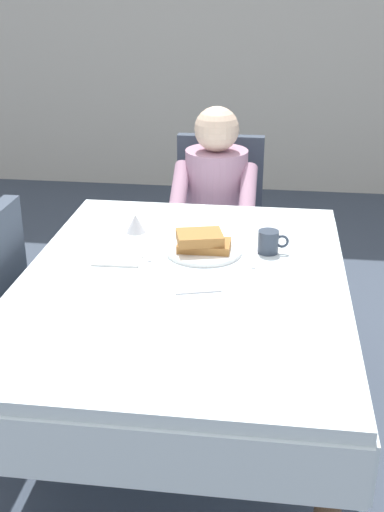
# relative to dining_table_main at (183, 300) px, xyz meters

# --- Properties ---
(ground_plane) EXTENTS (14.00, 14.00, 0.00)m
(ground_plane) POSITION_rel_dining_table_main_xyz_m (0.00, 0.00, -0.65)
(ground_plane) COLOR #3D4756
(dining_table_main) EXTENTS (1.12, 1.52, 0.74)m
(dining_table_main) POSITION_rel_dining_table_main_xyz_m (0.00, 0.00, 0.00)
(dining_table_main) COLOR silver
(dining_table_main) RESTS_ON ground
(chair_diner) EXTENTS (0.44, 0.45, 0.93)m
(chair_diner) POSITION_rel_dining_table_main_xyz_m (0.01, 1.17, -0.12)
(chair_diner) COLOR #384251
(chair_diner) RESTS_ON ground
(diner_person) EXTENTS (0.40, 0.43, 1.12)m
(diner_person) POSITION_rel_dining_table_main_xyz_m (0.01, 1.01, 0.02)
(diner_person) COLOR #B2849E
(diner_person) RESTS_ON ground
(plate_breakfast) EXTENTS (0.28, 0.28, 0.02)m
(plate_breakfast) POSITION_rel_dining_table_main_xyz_m (0.05, 0.22, 0.10)
(plate_breakfast) COLOR white
(plate_breakfast) RESTS_ON dining_table_main
(breakfast_stack) EXTENTS (0.21, 0.16, 0.06)m
(breakfast_stack) POSITION_rel_dining_table_main_xyz_m (0.04, 0.21, 0.14)
(breakfast_stack) COLOR #A36B33
(breakfast_stack) RESTS_ON plate_breakfast
(cup_coffee) EXTENTS (0.11, 0.08, 0.08)m
(cup_coffee) POSITION_rel_dining_table_main_xyz_m (0.28, 0.25, 0.13)
(cup_coffee) COLOR #333D4C
(cup_coffee) RESTS_ON dining_table_main
(syrup_pitcher) EXTENTS (0.08, 0.08, 0.07)m
(syrup_pitcher) POSITION_rel_dining_table_main_xyz_m (-0.24, 0.38, 0.13)
(syrup_pitcher) COLOR silver
(syrup_pitcher) RESTS_ON dining_table_main
(fork_left_of_plate) EXTENTS (0.03, 0.18, 0.00)m
(fork_left_of_plate) POSITION_rel_dining_table_main_xyz_m (-0.14, 0.20, 0.09)
(fork_left_of_plate) COLOR silver
(fork_left_of_plate) RESTS_ON dining_table_main
(knife_right_of_plate) EXTENTS (0.02, 0.20, 0.00)m
(knife_right_of_plate) POSITION_rel_dining_table_main_xyz_m (0.24, 0.20, 0.09)
(knife_right_of_plate) COLOR silver
(knife_right_of_plate) RESTS_ON dining_table_main
(spoon_near_edge) EXTENTS (0.15, 0.05, 0.00)m
(spoon_near_edge) POSITION_rel_dining_table_main_xyz_m (0.07, -0.11, 0.09)
(spoon_near_edge) COLOR silver
(spoon_near_edge) RESTS_ON dining_table_main
(napkin_folded) EXTENTS (0.17, 0.13, 0.01)m
(napkin_folded) POSITION_rel_dining_table_main_xyz_m (-0.25, 0.11, 0.09)
(napkin_folded) COLOR white
(napkin_folded) RESTS_ON dining_table_main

